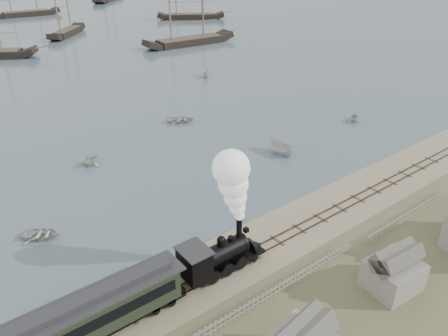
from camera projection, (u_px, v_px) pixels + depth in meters
ground at (271, 227)px, 42.68m from camera, size 600.00×600.00×0.00m
rail_track at (285, 236)px, 41.26m from camera, size 120.00×1.80×0.16m
picket_fence_west at (271, 298)px, 34.30m from camera, size 19.00×0.10×1.20m
picket_fence_east at (412, 217)px, 44.17m from camera, size 15.00×0.10×1.20m
shed_mid at (390, 287)px, 35.38m from camera, size 4.00×3.50×3.60m
locomotive at (232, 219)px, 35.51m from camera, size 8.35×3.12×10.41m
passenger_coach at (93, 313)px, 30.18m from camera, size 13.83×2.67×3.36m
beached_dinghy at (177, 265)px, 37.07m from camera, size 4.02×4.89×0.88m
rowboat_0 at (41, 234)px, 40.89m from camera, size 4.14×4.36×0.73m
rowboat_1 at (89, 160)px, 53.74m from camera, size 3.15×3.35×1.42m
rowboat_2 at (280, 148)px, 56.48m from camera, size 4.17×1.61×1.60m
rowboat_3 at (181, 120)px, 66.10m from camera, size 4.63×4.98×0.84m
rowboat_4 at (354, 117)px, 66.25m from camera, size 3.45×3.57×1.44m
rowboat_5 at (206, 74)px, 86.96m from camera, size 3.48×2.72×1.27m
schooner_4 at (188, 4)px, 108.31m from camera, size 25.04×7.20×20.00m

